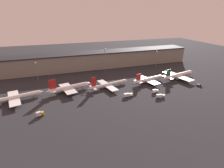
% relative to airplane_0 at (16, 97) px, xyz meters
% --- Properties ---
extents(ground, '(600.00, 600.00, 0.00)m').
position_rel_airplane_0_xyz_m(ground, '(87.43, -16.77, -3.24)').
color(ground, '#26262B').
extents(terminal_building, '(255.05, 25.91, 20.90)m').
position_rel_airplane_0_xyz_m(terminal_building, '(87.43, 72.21, 7.26)').
color(terminal_building, gray).
rests_on(terminal_building, ground).
extents(airplane_0, '(43.77, 32.62, 11.41)m').
position_rel_airplane_0_xyz_m(airplane_0, '(0.00, 0.00, 0.00)').
color(airplane_0, white).
rests_on(airplane_0, ground).
extents(airplane_1, '(43.42, 28.17, 14.69)m').
position_rel_airplane_0_xyz_m(airplane_1, '(43.52, 4.64, 0.62)').
color(airplane_1, silver).
rests_on(airplane_1, ground).
extents(airplane_2, '(44.73, 31.78, 13.50)m').
position_rel_airplane_0_xyz_m(airplane_2, '(80.60, 2.59, -0.30)').
color(airplane_2, silver).
rests_on(airplane_2, ground).
extents(airplane_3, '(41.65, 28.70, 12.13)m').
position_rel_airplane_0_xyz_m(airplane_3, '(124.19, 1.08, 0.25)').
color(airplane_3, silver).
rests_on(airplane_3, ground).
extents(airplane_4, '(49.01, 37.70, 13.37)m').
position_rel_airplane_0_xyz_m(airplane_4, '(161.18, 1.25, 0.66)').
color(airplane_4, white).
rests_on(airplane_4, ground).
extents(service_vehicle_0, '(7.92, 2.75, 3.29)m').
position_rel_airplane_0_xyz_m(service_vehicle_0, '(90.52, -22.34, -1.39)').
color(service_vehicle_0, white).
rests_on(service_vehicle_0, ground).
extents(service_vehicle_1, '(5.45, 3.65, 3.60)m').
position_rel_airplane_0_xyz_m(service_vehicle_1, '(19.54, -30.75, -1.27)').
color(service_vehicle_1, gold).
rests_on(service_vehicle_1, ground).
extents(service_vehicle_2, '(7.78, 3.13, 3.30)m').
position_rel_airplane_0_xyz_m(service_vehicle_2, '(115.94, -32.99, -1.38)').
color(service_vehicle_2, '#9EA3A8').
rests_on(service_vehicle_2, ground).
extents(service_vehicle_3, '(4.19, 5.24, 2.49)m').
position_rel_airplane_0_xyz_m(service_vehicle_3, '(167.33, -23.04, -2.08)').
color(service_vehicle_3, '#282D38').
rests_on(service_vehicle_3, ground).
extents(service_vehicle_4, '(5.87, 2.76, 3.38)m').
position_rel_airplane_0_xyz_m(service_vehicle_4, '(117.25, -22.82, -1.37)').
color(service_vehicle_4, white).
rests_on(service_vehicle_4, ground).
extents(lamp_post_0, '(1.80, 1.80, 19.66)m').
position_rel_airplane_0_xyz_m(lamp_post_0, '(14.51, 48.04, 9.67)').
color(lamp_post_0, slate).
rests_on(lamp_post_0, ground).
extents(lamp_post_1, '(1.80, 1.80, 29.26)m').
position_rel_airplane_0_xyz_m(lamp_post_1, '(90.99, 48.04, 14.98)').
color(lamp_post_1, slate).
rests_on(lamp_post_1, ground).
extents(lamp_post_2, '(1.80, 1.80, 21.53)m').
position_rel_airplane_0_xyz_m(lamp_post_2, '(161.94, 48.04, 10.73)').
color(lamp_post_2, slate).
rests_on(lamp_post_2, ground).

